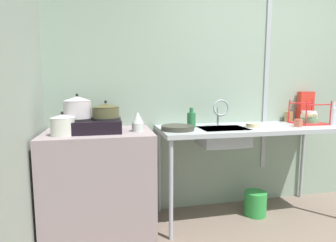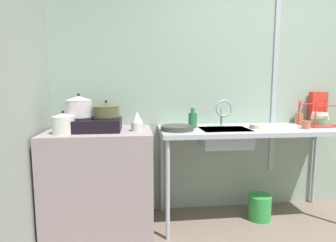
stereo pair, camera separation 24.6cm
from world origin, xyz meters
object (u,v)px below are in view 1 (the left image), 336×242
object	(u,v)px
percolator	(138,122)
small_bowl_on_drainboard	(253,125)
bucket_on_floor	(255,203)
frying_pan	(178,128)
bottle_by_rack	(333,116)
pot_on_left_burner	(77,107)
sink_basin	(223,137)
pot_on_right_burner	(106,110)
pot_beside_stove	(63,125)
utensil_jar	(289,116)
bottle_by_sink	(191,119)
cup_by_rack	(298,123)
cereal_box	(305,106)
stove	(92,125)
dish_rack	(309,118)
faucet	(221,109)

from	to	relation	value
percolator	small_bowl_on_drainboard	size ratio (longest dim) A/B	1.27
bucket_on_floor	small_bowl_on_drainboard	bearing A→B (deg)	-165.52
frying_pan	bottle_by_rack	distance (m)	1.63
pot_on_left_burner	sink_basin	bearing A→B (deg)	-1.73
pot_on_right_burner	frying_pan	distance (m)	0.65
small_bowl_on_drainboard	pot_on_left_burner	bearing A→B (deg)	178.65
percolator	small_bowl_on_drainboard	xyz separation A→B (m)	(1.12, 0.01, -0.07)
pot_beside_stove	utensil_jar	xyz separation A→B (m)	(2.32, 0.37, -0.03)
bottle_by_sink	bucket_on_floor	bearing A→B (deg)	-7.66
pot_on_left_burner	bucket_on_floor	size ratio (longest dim) A/B	0.94
cup_by_rack	bottle_by_rack	xyz separation A→B (m)	(0.42, 0.03, 0.06)
cereal_box	pot_beside_stove	bearing A→B (deg)	-169.03
frying_pan	pot_on_right_burner	bearing A→B (deg)	174.49
bottle_by_sink	bottle_by_rack	world-z (taller)	bottle_by_rack
frying_pan	utensil_jar	world-z (taller)	utensil_jar
stove	cereal_box	world-z (taller)	cereal_box
stove	percolator	distance (m)	0.39
frying_pan	utensil_jar	xyz separation A→B (m)	(1.36, 0.31, 0.04)
bottle_by_sink	cup_by_rack	bearing A→B (deg)	-9.82
sink_basin	small_bowl_on_drainboard	bearing A→B (deg)	0.25
cup_by_rack	utensil_jar	distance (m)	0.39
stove	percolator	bearing A→B (deg)	-6.71
stove	utensil_jar	world-z (taller)	utensil_jar
percolator	sink_basin	size ratio (longest dim) A/B	0.38
small_bowl_on_drainboard	bottle_by_rack	size ratio (longest dim) A/B	0.58
sink_basin	cup_by_rack	world-z (taller)	cup_by_rack
pot_beside_stove	bottle_by_sink	distance (m)	1.15
cereal_box	dish_rack	bearing A→B (deg)	-117.25
pot_on_left_burner	bucket_on_floor	distance (m)	1.97
pot_on_left_burner	cereal_box	bearing A→B (deg)	5.97
percolator	frying_pan	xyz separation A→B (m)	(0.36, -0.02, -0.06)
faucet	small_bowl_on_drainboard	distance (m)	0.35
stove	sink_basin	distance (m)	1.20
pot_beside_stove	cereal_box	xyz separation A→B (m)	(2.54, 0.38, 0.08)
frying_pan	bottle_by_sink	world-z (taller)	bottle_by_sink
pot_on_right_burner	faucet	xyz separation A→B (m)	(1.10, 0.09, -0.02)
pot_on_right_burner	small_bowl_on_drainboard	xyz separation A→B (m)	(1.39, -0.04, -0.17)
cereal_box	cup_by_rack	bearing A→B (deg)	-132.74
sink_basin	faucet	size ratio (longest dim) A/B	1.69
stove	faucet	world-z (taller)	faucet
bottle_by_rack	bucket_on_floor	xyz separation A→B (m)	(-0.79, 0.07, -0.89)
frying_pan	dish_rack	xyz separation A→B (m)	(1.45, 0.11, 0.04)
pot_beside_stove	small_bowl_on_drainboard	distance (m)	1.73
faucet	bottle_by_sink	xyz separation A→B (m)	(-0.31, -0.02, -0.09)
faucet	utensil_jar	xyz separation A→B (m)	(0.88, 0.16, -0.11)
bottle_by_sink	utensil_jar	xyz separation A→B (m)	(1.19, 0.18, -0.02)
pot_on_left_burner	utensil_jar	world-z (taller)	pot_on_left_burner
percolator	faucet	xyz separation A→B (m)	(0.83, 0.14, 0.09)
frying_pan	small_bowl_on_drainboard	world-z (taller)	frying_pan
cup_by_rack	utensil_jar	bearing A→B (deg)	66.56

